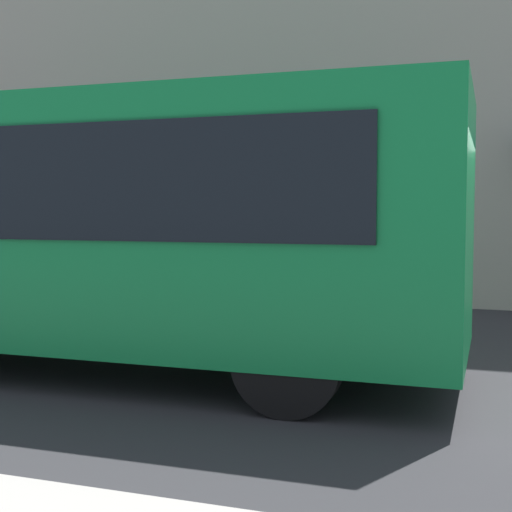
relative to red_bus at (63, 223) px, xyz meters
name	(u,v)px	position (x,y,z in m)	size (l,w,h in m)	color
ground_plane	(405,391)	(-3.91, -0.13, -1.68)	(60.00, 60.00, 0.00)	#2B2B2D
red_bus	(63,223)	(0.00, 0.00, 0.00)	(9.05, 2.54, 3.08)	#0F7238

